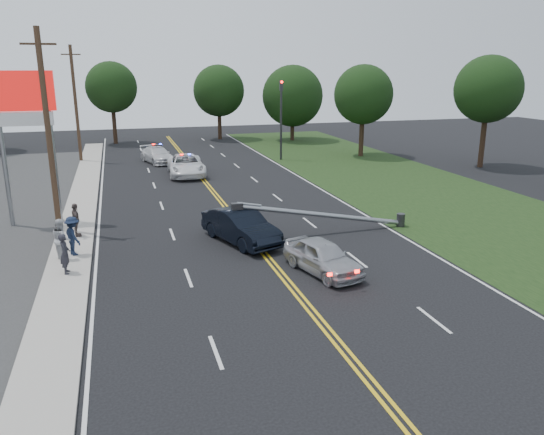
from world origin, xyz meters
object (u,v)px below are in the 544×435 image
object	(u,v)px
pylon_sign	(23,111)
bystander_d	(76,220)
fallen_streetlight	(333,215)
bystander_a	(65,254)
crashed_sedan	(241,226)
bystander_b	(61,239)
traffic_signal	(281,113)
emergency_a	(186,165)
bystander_c	(73,236)
utility_pole_far	(76,104)
emergency_b	(158,155)
waiting_sedan	(323,257)
utility_pole_mid	(48,133)

from	to	relation	value
pylon_sign	bystander_d	distance (m)	6.46
fallen_streetlight	bystander_a	bearing A→B (deg)	-169.36
crashed_sedan	bystander_b	distance (m)	8.03
crashed_sedan	bystander_b	world-z (taller)	bystander_b
bystander_b	fallen_streetlight	bearing A→B (deg)	-106.83
fallen_streetlight	traffic_signal	bearing A→B (deg)	79.41
emergency_a	bystander_c	world-z (taller)	bystander_c
pylon_sign	utility_pole_far	distance (m)	20.06
utility_pole_far	bystander_c	xyz separation A→B (m)	(0.98, -26.13, -4.09)
pylon_sign	bystander_c	distance (m)	8.24
pylon_sign	emergency_a	world-z (taller)	pylon_sign
emergency_b	bystander_d	world-z (taller)	bystander_d
bystander_d	traffic_signal	bearing A→B (deg)	-49.45
emergency_a	bystander_b	world-z (taller)	bystander_b
pylon_sign	traffic_signal	bearing A→B (deg)	40.39
fallen_streetlight	utility_pole_far	distance (m)	29.54
waiting_sedan	bystander_d	bearing A→B (deg)	127.67
emergency_a	bystander_a	distance (m)	20.82
pylon_sign	bystander_b	bearing A→B (deg)	-74.22
utility_pole_mid	waiting_sedan	xyz separation A→B (m)	(10.89, -8.95, -4.39)
bystander_a	bystander_d	world-z (taller)	bystander_d
crashed_sedan	traffic_signal	bearing A→B (deg)	48.56
pylon_sign	fallen_streetlight	world-z (taller)	pylon_sign
traffic_signal	utility_pole_far	distance (m)	17.97
traffic_signal	utility_pole_mid	size ratio (longest dim) A/B	0.70
waiting_sedan	emergency_b	size ratio (longest dim) A/B	0.85
bystander_a	traffic_signal	bearing A→B (deg)	-35.06
pylon_sign	fallen_streetlight	size ratio (longest dim) A/B	0.85
emergency_b	bystander_d	bearing A→B (deg)	-120.33
waiting_sedan	bystander_a	xyz separation A→B (m)	(-10.07, 2.59, 0.26)
bystander_b	bystander_c	distance (m)	0.60
utility_pole_mid	bystander_c	distance (m)	5.90
waiting_sedan	bystander_c	size ratio (longest dim) A/B	2.31
fallen_streetlight	bystander_a	world-z (taller)	fallen_streetlight
emergency_a	emergency_b	bearing A→B (deg)	107.28
waiting_sedan	bystander_d	world-z (taller)	bystander_d
traffic_signal	bystander_a	xyz separation A→B (m)	(-16.68, -24.36, -3.26)
traffic_signal	utility_pole_far	xyz separation A→B (m)	(-17.50, 4.00, 0.88)
pylon_sign	utility_pole_far	size ratio (longest dim) A/B	0.80
emergency_b	pylon_sign	bearing A→B (deg)	-129.47
utility_pole_far	bystander_d	bearing A→B (deg)	-87.68
fallen_streetlight	utility_pole_far	world-z (taller)	utility_pole_far
emergency_a	bystander_b	size ratio (longest dim) A/B	3.22
utility_pole_far	emergency_a	size ratio (longest dim) A/B	1.73
bystander_c	pylon_sign	bearing A→B (deg)	-5.76
pylon_sign	utility_pole_mid	size ratio (longest dim) A/B	0.80
utility_pole_mid	waiting_sedan	distance (m)	14.76
fallen_streetlight	bystander_c	xyz separation A→B (m)	(-12.40, -0.13, 0.08)
waiting_sedan	bystander_d	distance (m)	12.51
emergency_a	crashed_sedan	bearing A→B (deg)	-86.30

